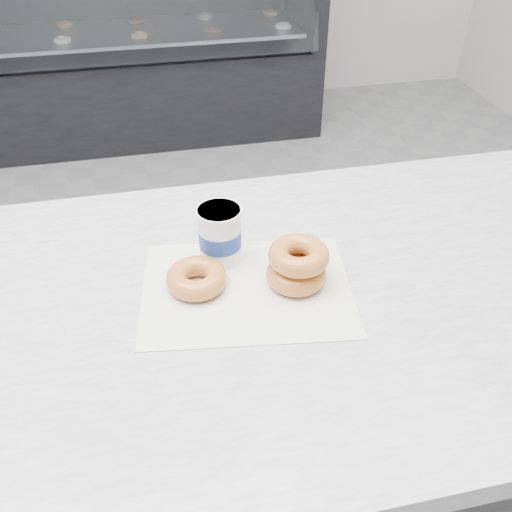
{
  "coord_description": "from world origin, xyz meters",
  "views": [
    {
      "loc": [
        0.13,
        -1.28,
        1.51
      ],
      "look_at": [
        0.29,
        -0.55,
        0.94
      ],
      "focal_mm": 40.0,
      "sensor_mm": 36.0,
      "label": 1
    }
  ],
  "objects_px": {
    "donut_single": "(197,278)",
    "coffee_cup": "(220,235)",
    "display_case": "(105,49)",
    "counter": "(120,486)",
    "donut_stack": "(297,265)"
  },
  "relations": [
    {
      "from": "counter",
      "to": "coffee_cup",
      "type": "bearing_deg",
      "value": 24.66
    },
    {
      "from": "counter",
      "to": "coffee_cup",
      "type": "relative_size",
      "value": 29.61
    },
    {
      "from": "donut_single",
      "to": "coffee_cup",
      "type": "relative_size",
      "value": 0.97
    },
    {
      "from": "counter",
      "to": "display_case",
      "type": "height_order",
      "value": "display_case"
    },
    {
      "from": "display_case",
      "to": "donut_single",
      "type": "xyz_separation_m",
      "value": [
        0.19,
        -2.68,
        0.43
      ]
    },
    {
      "from": "donut_single",
      "to": "donut_stack",
      "type": "bearing_deg",
      "value": -7.88
    },
    {
      "from": "display_case",
      "to": "donut_stack",
      "type": "distance_m",
      "value": 2.76
    },
    {
      "from": "donut_single",
      "to": "coffee_cup",
      "type": "distance_m",
      "value": 0.09
    },
    {
      "from": "display_case",
      "to": "coffee_cup",
      "type": "xyz_separation_m",
      "value": [
        0.24,
        -2.61,
        0.46
      ]
    },
    {
      "from": "counter",
      "to": "coffee_cup",
      "type": "height_order",
      "value": "coffee_cup"
    },
    {
      "from": "counter",
      "to": "display_case",
      "type": "distance_m",
      "value": 2.72
    },
    {
      "from": "donut_stack",
      "to": "display_case",
      "type": "bearing_deg",
      "value": 97.46
    },
    {
      "from": "counter",
      "to": "donut_stack",
      "type": "bearing_deg",
      "value": 3.59
    },
    {
      "from": "donut_single",
      "to": "donut_stack",
      "type": "distance_m",
      "value": 0.17
    },
    {
      "from": "donut_stack",
      "to": "coffee_cup",
      "type": "height_order",
      "value": "coffee_cup"
    }
  ]
}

